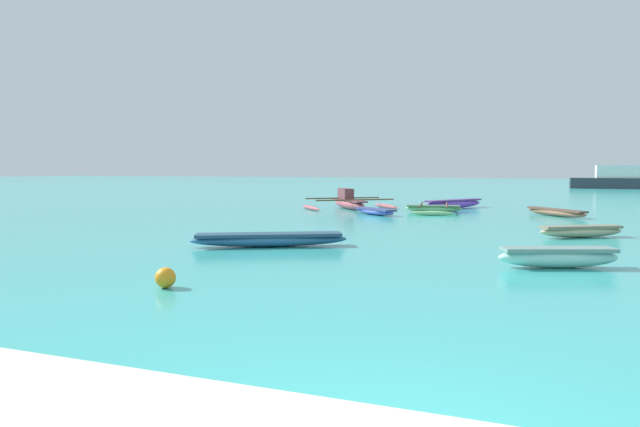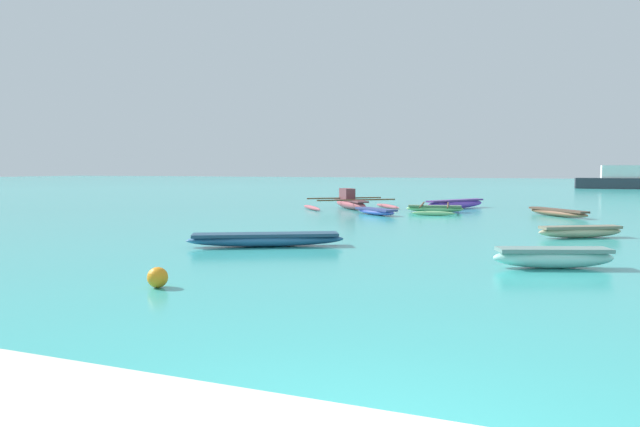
{
  "view_description": "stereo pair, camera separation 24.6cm",
  "coord_description": "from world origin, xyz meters",
  "px_view_note": "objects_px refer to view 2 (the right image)",
  "views": [
    {
      "loc": [
        0.91,
        -3.32,
        2.02
      ],
      "look_at": [
        -7.07,
        17.52,
        0.25
      ],
      "focal_mm": 32.0,
      "sensor_mm": 36.0,
      "label": 1
    },
    {
      "loc": [
        1.14,
        -3.23,
        2.02
      ],
      "look_at": [
        -7.07,
        17.52,
        0.25
      ],
      "focal_mm": 32.0,
      "sensor_mm": 36.0,
      "label": 2
    }
  ],
  "objects_px": {
    "moored_boat_1": "(580,231)",
    "distant_ferry": "(633,179)",
    "moored_boat_6": "(455,204)",
    "moored_boat_7": "(435,208)",
    "moored_boat_2": "(553,257)",
    "moored_boat_4": "(266,239)",
    "moored_boat_3": "(558,212)",
    "moored_boat_5": "(350,202)",
    "moored_boat_0": "(376,211)",
    "mooring_buoy_1": "(158,277)"
  },
  "relations": [
    {
      "from": "moored_boat_1",
      "to": "moored_boat_3",
      "type": "bearing_deg",
      "value": 62.93
    },
    {
      "from": "moored_boat_1",
      "to": "moored_boat_2",
      "type": "height_order",
      "value": "moored_boat_2"
    },
    {
      "from": "moored_boat_2",
      "to": "moored_boat_7",
      "type": "xyz_separation_m",
      "value": [
        -4.9,
        13.9,
        -0.06
      ]
    },
    {
      "from": "moored_boat_5",
      "to": "moored_boat_7",
      "type": "xyz_separation_m",
      "value": [
        4.36,
        -0.68,
        -0.15
      ]
    },
    {
      "from": "mooring_buoy_1",
      "to": "moored_boat_3",
      "type": "bearing_deg",
      "value": 69.98
    },
    {
      "from": "moored_boat_2",
      "to": "moored_boat_5",
      "type": "bearing_deg",
      "value": 101.83
    },
    {
      "from": "moored_boat_3",
      "to": "moored_boat_6",
      "type": "bearing_deg",
      "value": -162.74
    },
    {
      "from": "moored_boat_2",
      "to": "moored_boat_7",
      "type": "bearing_deg",
      "value": 88.84
    },
    {
      "from": "moored_boat_2",
      "to": "moored_boat_3",
      "type": "relative_size",
      "value": 0.83
    },
    {
      "from": "moored_boat_7",
      "to": "distant_ferry",
      "type": "xyz_separation_m",
      "value": [
        12.8,
        37.56,
        0.77
      ]
    },
    {
      "from": "moored_boat_0",
      "to": "moored_boat_4",
      "type": "xyz_separation_m",
      "value": [
        0.13,
        -10.77,
        0.03
      ]
    },
    {
      "from": "mooring_buoy_1",
      "to": "distant_ferry",
      "type": "distance_m",
      "value": 57.76
    },
    {
      "from": "mooring_buoy_1",
      "to": "moored_boat_4",
      "type": "bearing_deg",
      "value": 96.8
    },
    {
      "from": "moored_boat_4",
      "to": "moored_boat_3",
      "type": "bearing_deg",
      "value": 33.2
    },
    {
      "from": "moored_boat_2",
      "to": "moored_boat_3",
      "type": "distance_m",
      "value": 13.57
    },
    {
      "from": "moored_boat_1",
      "to": "moored_boat_0",
      "type": "bearing_deg",
      "value": 113.29
    },
    {
      "from": "moored_boat_1",
      "to": "distant_ferry",
      "type": "height_order",
      "value": "distant_ferry"
    },
    {
      "from": "moored_boat_1",
      "to": "distant_ferry",
      "type": "distance_m",
      "value": 46.24
    },
    {
      "from": "moored_boat_0",
      "to": "moored_boat_3",
      "type": "bearing_deg",
      "value": 53.81
    },
    {
      "from": "moored_boat_3",
      "to": "moored_boat_7",
      "type": "relative_size",
      "value": 0.7
    },
    {
      "from": "moored_boat_2",
      "to": "moored_boat_3",
      "type": "xyz_separation_m",
      "value": [
        0.33,
        13.57,
        -0.05
      ]
    },
    {
      "from": "moored_boat_2",
      "to": "moored_boat_7",
      "type": "distance_m",
      "value": 14.74
    },
    {
      "from": "moored_boat_1",
      "to": "moored_boat_2",
      "type": "xyz_separation_m",
      "value": [
        -0.8,
        -5.77,
        0.04
      ]
    },
    {
      "from": "moored_boat_3",
      "to": "moored_boat_5",
      "type": "xyz_separation_m",
      "value": [
        -9.58,
        1.01,
        0.15
      ]
    },
    {
      "from": "moored_boat_0",
      "to": "moored_boat_1",
      "type": "xyz_separation_m",
      "value": [
        7.82,
        -5.72,
        0.03
      ]
    },
    {
      "from": "moored_boat_0",
      "to": "distant_ferry",
      "type": "xyz_separation_m",
      "value": [
        14.93,
        39.96,
        0.78
      ]
    },
    {
      "from": "moored_boat_2",
      "to": "distant_ferry",
      "type": "xyz_separation_m",
      "value": [
        7.9,
        51.46,
        0.71
      ]
    },
    {
      "from": "moored_boat_3",
      "to": "moored_boat_7",
      "type": "xyz_separation_m",
      "value": [
        -5.23,
        0.33,
        -0.0
      ]
    },
    {
      "from": "moored_boat_7",
      "to": "moored_boat_5",
      "type": "bearing_deg",
      "value": 162.58
    },
    {
      "from": "moored_boat_0",
      "to": "moored_boat_6",
      "type": "bearing_deg",
      "value": 101.14
    },
    {
      "from": "moored_boat_1",
      "to": "moored_boat_4",
      "type": "xyz_separation_m",
      "value": [
        -7.69,
        -5.05,
        0.0
      ]
    },
    {
      "from": "moored_boat_5",
      "to": "distant_ferry",
      "type": "height_order",
      "value": "distant_ferry"
    },
    {
      "from": "moored_boat_6",
      "to": "moored_boat_7",
      "type": "xyz_separation_m",
      "value": [
        -0.52,
        -2.81,
        -0.07
      ]
    },
    {
      "from": "moored_boat_2",
      "to": "moored_boat_4",
      "type": "bearing_deg",
      "value": 153.4
    },
    {
      "from": "moored_boat_2",
      "to": "moored_boat_5",
      "type": "height_order",
      "value": "moored_boat_5"
    },
    {
      "from": "moored_boat_4",
      "to": "distant_ferry",
      "type": "xyz_separation_m",
      "value": [
        14.8,
        50.73,
        0.75
      ]
    },
    {
      "from": "moored_boat_3",
      "to": "moored_boat_4",
      "type": "xyz_separation_m",
      "value": [
        -7.22,
        -12.84,
        0.02
      ]
    },
    {
      "from": "moored_boat_0",
      "to": "mooring_buoy_1",
      "type": "relative_size",
      "value": 6.69
    },
    {
      "from": "moored_boat_2",
      "to": "mooring_buoy_1",
      "type": "xyz_separation_m",
      "value": [
        -6.27,
        -4.53,
        -0.05
      ]
    },
    {
      "from": "moored_boat_2",
      "to": "moored_boat_6",
      "type": "xyz_separation_m",
      "value": [
        -4.38,
        16.71,
        0.02
      ]
    },
    {
      "from": "moored_boat_1",
      "to": "moored_boat_6",
      "type": "xyz_separation_m",
      "value": [
        -5.17,
        10.94,
        0.06
      ]
    },
    {
      "from": "moored_boat_0",
      "to": "moored_boat_5",
      "type": "bearing_deg",
      "value": 163.96
    },
    {
      "from": "moored_boat_5",
      "to": "moored_boat_6",
      "type": "height_order",
      "value": "moored_boat_5"
    },
    {
      "from": "moored_boat_1",
      "to": "moored_boat_7",
      "type": "height_order",
      "value": "moored_boat_7"
    },
    {
      "from": "moored_boat_1",
      "to": "moored_boat_3",
      "type": "xyz_separation_m",
      "value": [
        -0.47,
        7.8,
        -0.02
      ]
    },
    {
      "from": "distant_ferry",
      "to": "moored_boat_3",
      "type": "bearing_deg",
      "value": -101.31
    },
    {
      "from": "moored_boat_5",
      "to": "moored_boat_7",
      "type": "relative_size",
      "value": 1.19
    },
    {
      "from": "moored_boat_3",
      "to": "distant_ferry",
      "type": "height_order",
      "value": "distant_ferry"
    },
    {
      "from": "moored_boat_3",
      "to": "moored_boat_6",
      "type": "xyz_separation_m",
      "value": [
        -4.7,
        3.14,
        0.07
      ]
    },
    {
      "from": "moored_boat_3",
      "to": "distant_ferry",
      "type": "relative_size",
      "value": 0.28
    }
  ]
}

